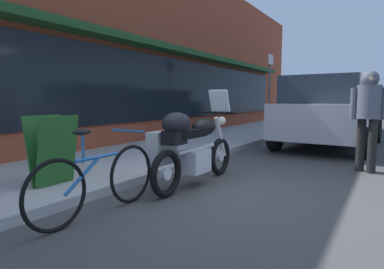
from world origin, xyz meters
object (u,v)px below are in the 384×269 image
Objects in this scene: sandwich_board_sign at (52,150)px; parked_car_down_block at (343,108)px; parking_sign_pole at (270,86)px; touring_motorcycle at (190,145)px; pedestrian_walking at (368,108)px; parked_minivan at (331,111)px; parked_bicycle at (98,180)px.

parked_car_down_block is (10.59, -2.24, 0.33)m from sandwich_board_sign.
parked_car_down_block is at bearing -42.41° from parking_sign_pole.
touring_motorcycle is at bearing -47.89° from sandwich_board_sign.
parked_minivan is at bearing 19.18° from pedestrian_walking.
pedestrian_walking is 4.96m from sandwich_board_sign.
touring_motorcycle is 3.16m from pedestrian_walking.
parked_bicycle is 4.51m from pedestrian_walking.
parking_sign_pole is 3.16m from parked_car_down_block.
parked_minivan is 0.97× the size of parked_car_down_block.
touring_motorcycle is at bearing 174.59° from parked_car_down_block.
touring_motorcycle reaches higher than parked_bicycle.
pedestrian_walking is at bearing -145.74° from parking_sign_pole.
parked_car_down_block is at bearing 9.52° from pedestrian_walking.
parked_minivan reaches higher than touring_motorcycle.
parked_minivan is at bearing -11.50° from touring_motorcycle.
sandwich_board_sign is at bearing 159.48° from parked_minivan.
pedestrian_walking is 5.80m from parking_sign_pole.
parked_bicycle is at bearing 171.76° from touring_motorcycle.
sandwich_board_sign is (-6.44, 2.41, -0.36)m from parked_minivan.
parked_car_down_block is (10.86, -1.10, 0.52)m from parked_bicycle.
pedestrian_walking reaches higher than sandwich_board_sign.
touring_motorcycle is at bearing 168.50° from parked_minivan.
parked_car_down_block is at bearing 2.42° from parked_minivan.
parked_car_down_block is (7.03, 1.18, -0.18)m from pedestrian_walking.
parked_minivan is 5.14× the size of sandwich_board_sign.
touring_motorcycle is at bearing -170.57° from parking_sign_pole.
sandwich_board_sign is at bearing 178.84° from parking_sign_pole.
sandwich_board_sign is (-3.56, 3.41, -0.51)m from pedestrian_walking.
pedestrian_walking is at bearing -43.82° from sandwich_board_sign.
parked_car_down_block reaches higher than touring_motorcycle.
parked_car_down_block reaches higher than parked_bicycle.
parked_minivan is 4.15m from parked_car_down_block.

